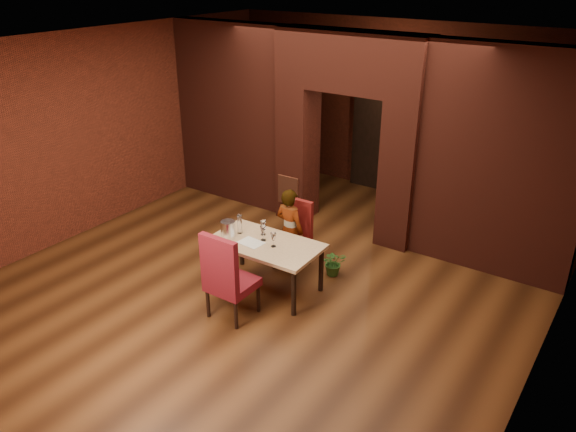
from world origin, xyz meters
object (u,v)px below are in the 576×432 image
Objects in this scene: person_seated at (290,230)px; wine_bucket at (228,230)px; dining_table at (266,265)px; chair_near at (232,274)px; wine_glass_a at (263,228)px; water_bottle at (240,224)px; wine_glass_b at (263,233)px; potted_plant at (334,263)px; chair_far at (292,236)px; wine_glass_c at (273,240)px.

person_seated reaches higher than wine_bucket.
dining_table is 1.26× the size of chair_near.
water_bottle reaches higher than wine_glass_a.
wine_glass_a reaches higher than dining_table.
wine_glass_b is at bearing -83.17° from chair_near.
wine_glass_b is 0.55× the size of potted_plant.
wine_glass_b is at bearing 91.64° from person_seated.
wine_glass_a reaches higher than potted_plant.
wine_bucket is 0.20m from water_bottle.
dining_table is 0.69m from person_seated.
wine_glass_c is (0.20, -0.73, 0.30)m from chair_far.
person_seated is at bearing 87.29° from wine_glass_b.
water_bottle is (-0.40, -0.01, 0.04)m from wine_glass_b.
wine_bucket is at bearing -47.31° from chair_near.
water_bottle reaches higher than potted_plant.
chair_near is at bearing -109.48° from potted_plant.
potted_plant is (0.44, 0.86, -0.61)m from wine_glass_c.
wine_bucket reaches higher than wine_glass_c.
chair_near is 3.08× the size of potted_plant.
wine_glass_a is 0.97× the size of wine_glass_b.
wine_bucket is (-0.47, -0.80, 0.20)m from person_seated.
potted_plant is (1.05, 0.80, -0.65)m from water_bottle.
person_seated is 6.11× the size of wine_glass_a.
wine_glass_c is at bearing -32.64° from wine_glass_a.
person_seated is 4.37× the size of water_bottle.
wine_glass_b is 0.23m from wine_glass_c.
wine_bucket is at bearing -119.39° from chair_far.
wine_glass_a is at bearing -104.40° from chair_far.
chair_far reaches higher than wine_glass_c.
wine_glass_b is at bearing 25.26° from wine_bucket.
wine_glass_c is 0.52× the size of potted_plant.
water_bottle is at bearing 78.62° from wine_bucket.
wine_glass_b is (-0.06, 0.04, 0.46)m from dining_table.
dining_table is at bearing -33.72° from wine_glass_b.
dining_table is 5.23× the size of water_bottle.
chair_near is at bearing -88.63° from chair_far.
wine_glass_b is 0.48m from wine_bucket.
chair_near is 0.96m from wine_glass_a.
chair_near reaches higher than wine_glass_c.
dining_table is 7.51× the size of wine_glass_c.
chair_far reaches higher than dining_table.
person_seated is 0.94m from wine_bucket.
wine_bucket is (-0.53, 0.58, 0.23)m from chair_near.
person_seated is 0.71m from wine_glass_c.
water_bottle is (-0.30, -0.14, 0.04)m from wine_glass_a.
dining_table is 0.51m from wine_glass_a.
wine_glass_c is (0.16, -0.03, 0.45)m from dining_table.
chair_far reaches higher than wine_glass_a.
chair_near is at bearing -57.44° from water_bottle.
potted_plant is at bearing -109.70° from chair_near.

